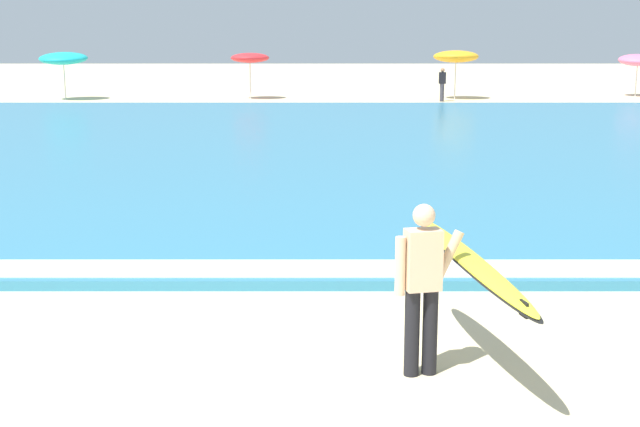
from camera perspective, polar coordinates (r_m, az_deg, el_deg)
The scene contains 8 objects.
sea at distance 25.05m, azimuth -3.78°, elevation 4.55°, with size 120.00×28.00×0.14m, color teal.
surf_foam at distance 11.94m, azimuth -7.96°, elevation -3.63°, with size 120.00×0.88×0.01m, color white.
surfer_with_board at distance 8.51m, azimuth 8.48°, elevation -3.88°, with size 1.25×2.97×1.73m.
beach_umbrella_0 at distance 43.87m, azimuth -16.64°, elevation 9.83°, with size 2.30×2.33×2.35m.
beach_umbrella_1 at distance 42.73m, azimuth -4.65°, elevation 10.25°, with size 1.88×1.88×2.23m.
beach_umbrella_2 at distance 43.05m, azimuth 9.03°, elevation 10.25°, with size 2.19×2.20×2.37m.
beach_umbrella_3 at distance 47.09m, azimuth 20.35°, elevation 9.52°, with size 1.91×1.95×2.19m.
beachgoer_near_row_left at distance 41.48m, azimuth 8.13°, elevation 8.53°, with size 0.32×0.20×1.58m.
Camera 1 is at (1.65, -6.74, 3.36)m, focal length 48.24 mm.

